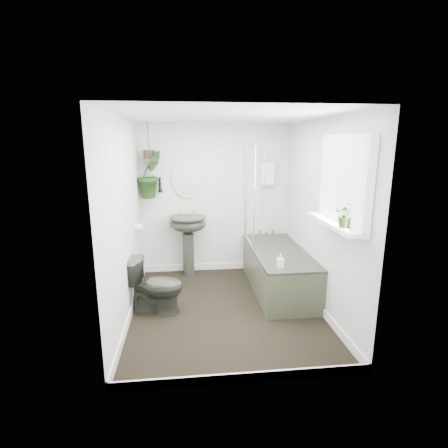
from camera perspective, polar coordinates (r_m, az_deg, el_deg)
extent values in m
cube|color=black|center=(4.49, 0.22, -13.74)|extent=(2.30, 2.80, 0.02)
cube|color=white|center=(4.01, 0.25, 17.30)|extent=(2.30, 2.80, 0.02)
cube|color=white|center=(5.47, -1.46, 4.03)|extent=(2.30, 0.02, 2.30)
cube|color=white|center=(2.75, 3.60, -5.39)|extent=(2.30, 0.02, 2.30)
cube|color=white|center=(4.13, -15.98, 0.47)|extent=(0.02, 2.80, 2.30)
cube|color=white|center=(4.38, 15.50, 1.21)|extent=(0.02, 2.80, 2.30)
cube|color=white|center=(4.46, 0.22, -13.05)|extent=(2.30, 2.80, 0.10)
cube|color=white|center=(5.48, 7.03, 8.16)|extent=(0.20, 0.10, 0.35)
ellipsoid|color=beige|center=(5.37, -6.13, 7.55)|extent=(0.46, 0.03, 0.62)
cylinder|color=black|center=(5.38, -10.39, 6.35)|extent=(0.04, 0.04, 0.22)
cylinder|color=white|center=(4.85, -13.76, -0.57)|extent=(0.11, 0.11, 0.11)
cube|color=white|center=(3.64, 19.00, 6.59)|extent=(0.08, 1.00, 0.90)
cube|color=white|center=(3.68, 17.52, 0.11)|extent=(0.18, 1.00, 0.04)
cube|color=white|center=(3.62, 18.35, 6.61)|extent=(0.01, 0.86, 0.76)
imported|color=#2A2D26|center=(4.35, -11.17, -9.83)|extent=(0.73, 0.52, 0.68)
imported|color=black|center=(3.43, 19.41, 1.44)|extent=(0.27, 0.25, 0.24)
imported|color=black|center=(5.27, -12.00, 7.94)|extent=(0.49, 0.47, 0.69)
imported|color=black|center=(4.17, 9.19, -5.97)|extent=(0.09, 0.09, 0.17)
cylinder|color=#372B20|center=(5.25, -12.15, 11.05)|extent=(0.16, 0.16, 0.12)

